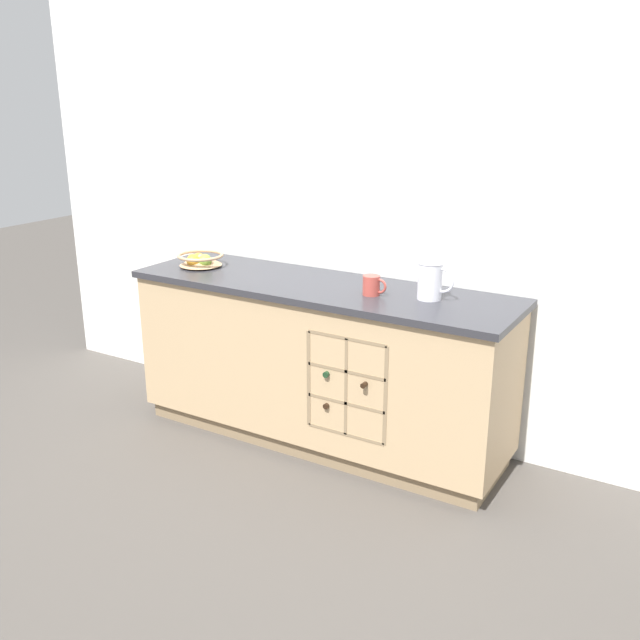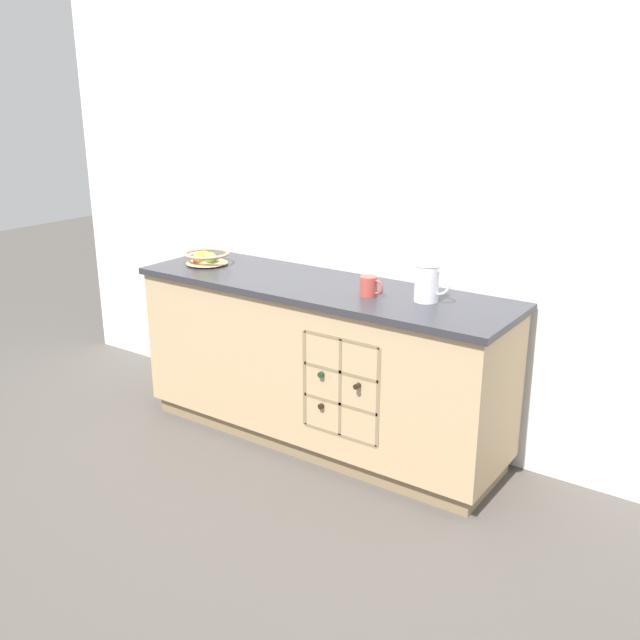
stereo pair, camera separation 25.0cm
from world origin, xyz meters
TOP-DOWN VIEW (x-y plane):
  - ground_plane at (0.00, 0.00)m, footprint 14.00×14.00m
  - back_wall at (0.00, 0.35)m, footprint 4.44×0.06m
  - kitchen_island at (0.00, -0.00)m, footprint 2.08×0.61m
  - fruit_bowl at (-0.78, -0.02)m, footprint 0.26×0.26m
  - white_pitcher at (0.59, 0.04)m, footprint 0.18×0.12m
  - ceramic_mug at (0.32, -0.04)m, footprint 0.12×0.08m

SIDE VIEW (x-z plane):
  - ground_plane at x=0.00m, z-range 0.00..0.00m
  - kitchen_island at x=0.00m, z-range 0.01..0.89m
  - fruit_bowl at x=-0.78m, z-range 0.89..0.97m
  - ceramic_mug at x=0.32m, z-range 0.89..0.98m
  - white_pitcher at x=0.59m, z-range 0.89..1.07m
  - back_wall at x=0.00m, z-range 0.00..2.55m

